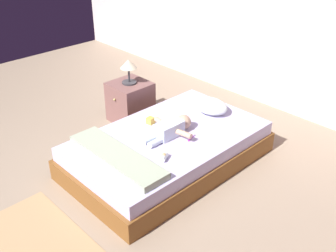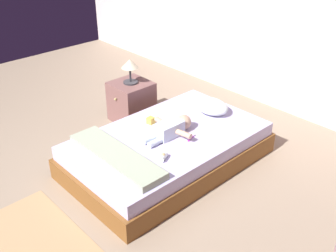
{
  "view_description": "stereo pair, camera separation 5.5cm",
  "coord_description": "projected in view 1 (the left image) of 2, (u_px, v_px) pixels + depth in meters",
  "views": [
    {
      "loc": [
        2.73,
        -1.48,
        2.46
      ],
      "look_at": [
        0.18,
        0.97,
        0.46
      ],
      "focal_mm": 42.69,
      "sensor_mm": 36.0,
      "label": 1
    },
    {
      "loc": [
        2.76,
        -1.45,
        2.46
      ],
      "look_at": [
        0.18,
        0.97,
        0.46
      ],
      "focal_mm": 42.69,
      "sensor_mm": 36.0,
      "label": 2
    }
  ],
  "objects": [
    {
      "name": "ground_plane",
      "position": [
        82.0,
        196.0,
        3.82
      ],
      "size": [
        8.0,
        8.0,
        0.0
      ],
      "primitive_type": "plane",
      "color": "gray"
    },
    {
      "name": "bed",
      "position": [
        168.0,
        149.0,
        4.21
      ],
      "size": [
        1.25,
        2.09,
        0.36
      ],
      "color": "brown",
      "rests_on": "ground_plane"
    },
    {
      "name": "baby",
      "position": [
        172.0,
        128.0,
        4.09
      ],
      "size": [
        0.52,
        0.6,
        0.16
      ],
      "color": "silver",
      "rests_on": "bed"
    },
    {
      "name": "baby_bottle",
      "position": [
        164.0,
        157.0,
        3.7
      ],
      "size": [
        0.1,
        0.12,
        0.08
      ],
      "color": "white",
      "rests_on": "bed"
    },
    {
      "name": "toothbrush",
      "position": [
        191.0,
        137.0,
        4.05
      ],
      "size": [
        0.05,
        0.13,
        0.02
      ],
      "color": "#B22BB1",
      "rests_on": "bed"
    },
    {
      "name": "wall_behind_bed",
      "position": [
        276.0,
        2.0,
        4.96
      ],
      "size": [
        8.0,
        0.12,
        2.74
      ],
      "primitive_type": "cube",
      "color": "silver",
      "rests_on": "ground_plane"
    },
    {
      "name": "blanket",
      "position": [
        117.0,
        156.0,
        3.7
      ],
      "size": [
        1.13,
        0.3,
        0.07
      ],
      "color": "#A2AF93",
      "rests_on": "bed"
    },
    {
      "name": "nightstand",
      "position": [
        130.0,
        102.0,
        5.02
      ],
      "size": [
        0.46,
        0.49,
        0.51
      ],
      "color": "brown",
      "rests_on": "ground_plane"
    },
    {
      "name": "toy_block",
      "position": [
        150.0,
        121.0,
        4.3
      ],
      "size": [
        0.08,
        0.08,
        0.07
      ],
      "color": "gold",
      "rests_on": "bed"
    },
    {
      "name": "pillow",
      "position": [
        210.0,
        106.0,
        4.52
      ],
      "size": [
        0.43,
        0.32,
        0.15
      ],
      "color": "white",
      "rests_on": "bed"
    },
    {
      "name": "lamp",
      "position": [
        129.0,
        66.0,
        4.79
      ],
      "size": [
        0.21,
        0.21,
        0.3
      ],
      "color": "#333338",
      "rests_on": "nightstand"
    }
  ]
}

